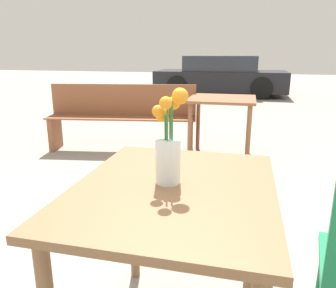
% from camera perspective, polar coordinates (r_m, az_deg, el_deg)
% --- Properties ---
extents(table_front, '(0.77, 0.94, 0.76)m').
position_cam_1_polar(table_front, '(1.31, 1.11, -11.70)').
color(table_front, brown).
rests_on(table_front, ground_plane).
extents(flower_vase, '(0.13, 0.14, 0.37)m').
position_cam_1_polar(flower_vase, '(1.24, 0.06, -1.02)').
color(flower_vase, silver).
rests_on(flower_vase, table_front).
extents(bench_near, '(1.95, 0.68, 0.85)m').
position_cam_1_polar(bench_near, '(4.34, -7.96, 5.24)').
color(bench_near, brown).
rests_on(bench_near, ground_plane).
extents(table_back, '(0.78, 0.76, 0.74)m').
position_cam_1_polar(table_back, '(3.95, 9.35, 6.23)').
color(table_back, brown).
rests_on(table_back, ground_plane).
extents(parked_car, '(3.85, 1.76, 1.16)m').
position_cam_1_polar(parked_car, '(10.21, 9.15, 11.56)').
color(parked_car, black).
rests_on(parked_car, ground_plane).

